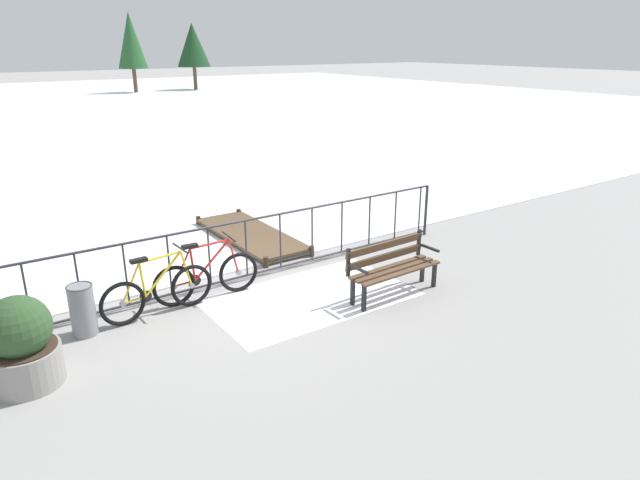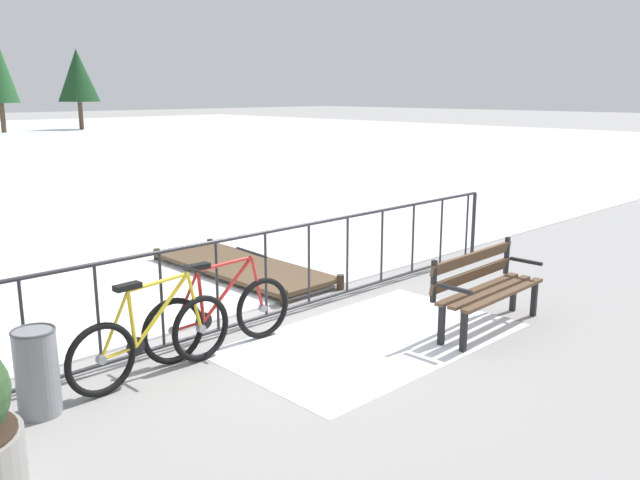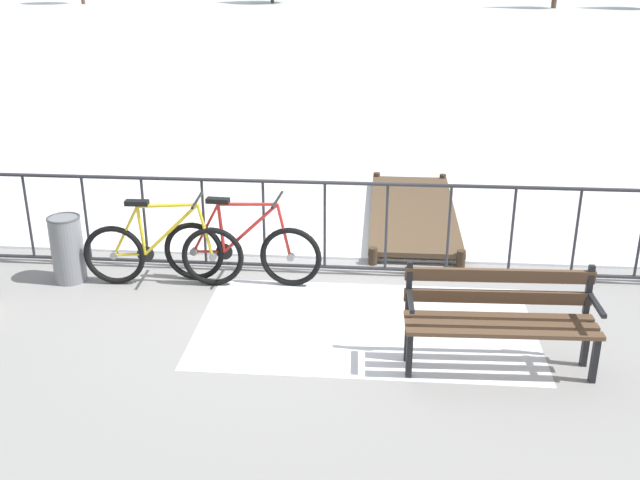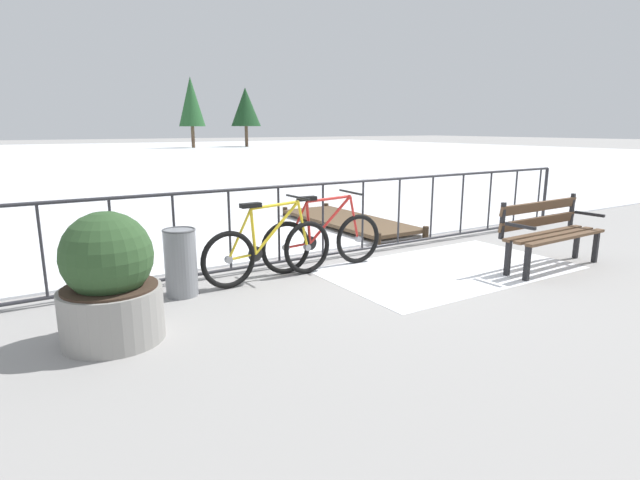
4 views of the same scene
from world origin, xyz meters
The scene contains 12 objects.
ground_plane centered at (0.00, 0.00, 0.00)m, with size 160.00×160.00×0.00m, color gray.
frozen_pond centered at (0.00, 28.40, 0.01)m, with size 80.00×56.00×0.03m, color white.
snow_patch centered at (0.82, -1.20, 0.00)m, with size 3.19×1.89×0.01m, color white.
railing_fence centered at (0.00, 0.00, 0.56)m, with size 9.06×0.06×1.07m.
bicycle_near_railing centered at (-0.53, -0.31, 0.37)m, with size 1.71×0.52×0.97m.
bicycle_second centered at (-1.35, -0.43, 0.37)m, with size 1.71×0.52×0.97m.
park_bench centered at (1.95, -1.80, 0.51)m, with size 1.62×0.53×0.89m.
planter_with_shrub centered at (-3.25, -1.27, 0.51)m, with size 0.84×0.84×1.11m.
trash_bin centered at (-2.40, -0.41, 0.37)m, with size 0.35×0.35×0.73m.
wooden_dock centered at (1.35, 1.80, 0.12)m, with size 1.10×3.11×0.20m.
tree_far_west centered at (10.63, 38.59, 3.93)m, with size 2.26×2.26×6.05m.
tree_centre centered at (15.71, 38.57, 3.60)m, with size 2.72×2.72×5.34m.
Camera 1 is at (-3.67, -7.94, 3.81)m, focal length 31.60 mm.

